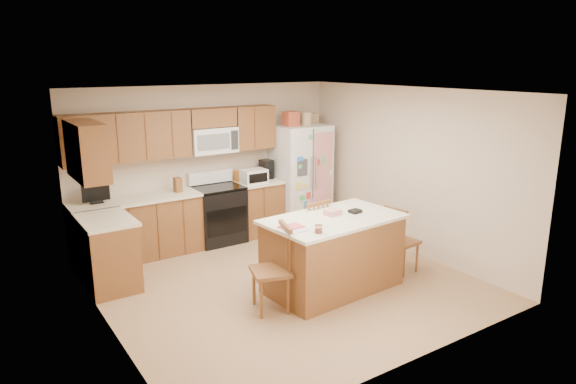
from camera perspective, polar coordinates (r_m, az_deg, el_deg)
ground at (r=6.94m, az=-0.50°, el=-9.96°), size 4.50×4.50×0.00m
room_shell at (r=6.48m, az=-0.53°, el=1.74°), size 4.60×4.60×2.52m
cabinetry at (r=7.75m, az=-13.95°, el=-0.59°), size 3.36×1.56×2.15m
stove at (r=8.36m, az=-7.78°, el=-2.35°), size 0.76×0.65×1.13m
refrigerator at (r=8.97m, az=1.35°, el=1.86°), size 0.90×0.79×2.04m
island at (r=6.61m, az=4.99°, el=-6.75°), size 1.81×1.13×1.05m
windsor_chair_left at (r=6.04m, az=-1.69°, el=-8.69°), size 0.54×0.55×1.04m
windsor_chair_back at (r=7.10m, az=2.55°, el=-5.12°), size 0.47×0.45×1.04m
windsor_chair_right at (r=7.27m, az=12.39°, el=-5.35°), size 0.43×0.45×0.95m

